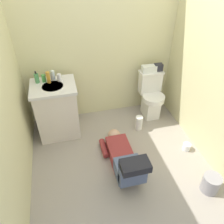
# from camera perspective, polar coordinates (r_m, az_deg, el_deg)

# --- Properties ---
(ground_plane) EXTENTS (2.76, 3.11, 0.04)m
(ground_plane) POSITION_cam_1_polar(r_m,az_deg,el_deg) (3.11, 1.45, -11.49)
(ground_plane) COLOR gray
(wall_back) EXTENTS (2.42, 0.08, 2.40)m
(wall_back) POSITION_cam_1_polar(r_m,az_deg,el_deg) (3.30, -3.44, 17.55)
(wall_back) COLOR beige
(wall_back) RESTS_ON ground_plane
(wall_right) EXTENTS (0.08, 2.11, 2.40)m
(wall_right) POSITION_cam_1_polar(r_m,az_deg,el_deg) (2.85, 25.62, 10.52)
(wall_right) COLOR beige
(wall_right) RESTS_ON ground_plane
(toilet) EXTENTS (0.36, 0.46, 0.75)m
(toilet) POSITION_cam_1_polar(r_m,az_deg,el_deg) (3.62, 9.98, 4.23)
(toilet) COLOR silver
(toilet) RESTS_ON ground_plane
(vanity_cabinet) EXTENTS (0.60, 0.52, 0.82)m
(vanity_cabinet) POSITION_cam_1_polar(r_m,az_deg,el_deg) (3.27, -13.92, 0.65)
(vanity_cabinet) COLOR beige
(vanity_cabinet) RESTS_ON ground_plane
(faucet) EXTENTS (0.02, 0.02, 0.10)m
(faucet) POSITION_cam_1_polar(r_m,az_deg,el_deg) (3.16, -15.28, 8.68)
(faucet) COLOR silver
(faucet) RESTS_ON vanity_cabinet
(person_plumber) EXTENTS (0.39, 1.06, 0.52)m
(person_plumber) POSITION_cam_1_polar(r_m,az_deg,el_deg) (2.84, 3.07, -11.85)
(person_plumber) COLOR maroon
(person_plumber) RESTS_ON ground_plane
(tissue_box) EXTENTS (0.22, 0.11, 0.10)m
(tissue_box) POSITION_cam_1_polar(r_m,az_deg,el_deg) (3.47, 9.48, 10.92)
(tissue_box) COLOR silver
(tissue_box) RESTS_ON toilet
(toiletry_bag) EXTENTS (0.12, 0.09, 0.11)m
(toiletry_bag) POSITION_cam_1_polar(r_m,az_deg,el_deg) (3.52, 11.79, 11.18)
(toiletry_bag) COLOR #26262D
(toiletry_bag) RESTS_ON toilet
(soap_dispenser) EXTENTS (0.06, 0.06, 0.17)m
(soap_dispenser) POSITION_cam_1_polar(r_m,az_deg,el_deg) (3.14, -18.77, 8.24)
(soap_dispenser) COLOR #4C9153
(soap_dispenser) RESTS_ON vanity_cabinet
(bottle_green) EXTENTS (0.05, 0.05, 0.10)m
(bottle_green) POSITION_cam_1_polar(r_m,az_deg,el_deg) (3.14, -17.11, 8.25)
(bottle_green) COLOR #489C47
(bottle_green) RESTS_ON vanity_cabinet
(bottle_amber) EXTENTS (0.05, 0.05, 0.16)m
(bottle_amber) POSITION_cam_1_polar(r_m,az_deg,el_deg) (3.09, -16.03, 8.53)
(bottle_amber) COLOR gold
(bottle_amber) RESTS_ON vanity_cabinet
(bottle_clear) EXTENTS (0.05, 0.05, 0.14)m
(bottle_clear) POSITION_cam_1_polar(r_m,az_deg,el_deg) (3.15, -14.89, 9.06)
(bottle_clear) COLOR silver
(bottle_clear) RESTS_ON vanity_cabinet
(bottle_white) EXTENTS (0.06, 0.06, 0.10)m
(bottle_white) POSITION_cam_1_polar(r_m,az_deg,el_deg) (3.11, -13.39, 8.61)
(bottle_white) COLOR silver
(bottle_white) RESTS_ON vanity_cabinet
(trash_can) EXTENTS (0.21, 0.21, 0.23)m
(trash_can) POSITION_cam_1_polar(r_m,az_deg,el_deg) (2.92, 24.03, -16.40)
(trash_can) COLOR gray
(trash_can) RESTS_ON ground_plane
(paper_towel_roll) EXTENTS (0.11, 0.11, 0.23)m
(paper_towel_roll) POSITION_cam_1_polar(r_m,az_deg,el_deg) (3.44, 6.90, -2.78)
(paper_towel_roll) COLOR white
(paper_towel_roll) RESTS_ON ground_plane
(toilet_paper_roll) EXTENTS (0.11, 0.11, 0.10)m
(toilet_paper_roll) POSITION_cam_1_polar(r_m,az_deg,el_deg) (3.31, 18.59, -8.44)
(toilet_paper_roll) COLOR white
(toilet_paper_roll) RESTS_ON ground_plane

